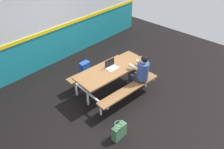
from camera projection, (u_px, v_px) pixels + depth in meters
ground_plane at (108, 94)px, 6.26m from camera, size 10.00×10.00×0.02m
accent_backdrop at (49, 27)px, 6.90m from camera, size 8.00×0.14×2.60m
picnic_table_main at (112, 74)px, 6.02m from camera, size 2.08×1.71×0.74m
student_nearer at (140, 71)px, 5.88m from camera, size 0.38×0.53×1.21m
laptop_silver at (111, 66)px, 5.93m from camera, size 0.34×0.25×0.22m
backpack_dark at (85, 69)px, 6.87m from camera, size 0.30×0.22×0.44m
tote_bag_bright at (119, 131)px, 4.91m from camera, size 0.34×0.21×0.43m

